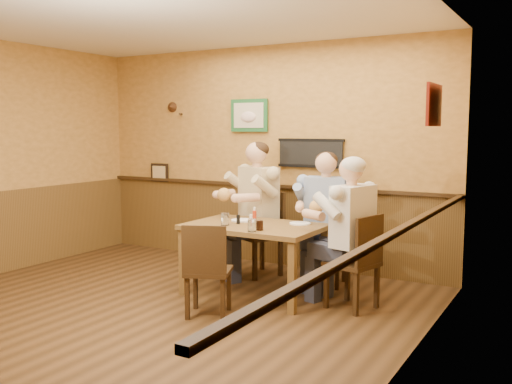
# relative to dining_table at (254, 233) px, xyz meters

# --- Properties ---
(room) EXTENTS (5.02, 5.03, 2.81)m
(room) POSITION_rel_dining_table_xyz_m (-0.49, -0.99, 1.03)
(room) COLOR #34210F
(room) RESTS_ON ground
(dining_table) EXTENTS (1.40, 0.90, 0.75)m
(dining_table) POSITION_rel_dining_table_xyz_m (0.00, 0.00, 0.00)
(dining_table) COLOR brown
(dining_table) RESTS_ON ground
(chair_back_left) EXTENTS (0.61, 0.61, 1.00)m
(chair_back_left) POSITION_rel_dining_table_xyz_m (-0.36, 0.72, -0.16)
(chair_back_left) COLOR #352310
(chair_back_left) RESTS_ON ground
(chair_back_right) EXTENTS (0.50, 0.50, 0.94)m
(chair_back_right) POSITION_rel_dining_table_xyz_m (0.50, 0.73, -0.19)
(chair_back_right) COLOR #352310
(chair_back_right) RESTS_ON ground
(chair_right_end) EXTENTS (0.53, 0.53, 0.93)m
(chair_right_end) POSITION_rel_dining_table_xyz_m (1.06, 0.07, -0.19)
(chair_right_end) COLOR #352310
(chair_right_end) RESTS_ON ground
(chair_near_side) EXTENTS (0.53, 0.53, 0.88)m
(chair_near_side) POSITION_rel_dining_table_xyz_m (-0.03, -0.80, -0.22)
(chair_near_side) COLOR #352310
(chair_near_side) RESTS_ON ground
(diner_tan_shirt) EXTENTS (0.88, 0.88, 1.43)m
(diner_tan_shirt) POSITION_rel_dining_table_xyz_m (-0.36, 0.72, 0.06)
(diner_tan_shirt) COLOR beige
(diner_tan_shirt) RESTS_ON ground
(diner_blue_polo) EXTENTS (0.72, 0.72, 1.34)m
(diner_blue_polo) POSITION_rel_dining_table_xyz_m (0.50, 0.73, 0.01)
(diner_blue_polo) COLOR #7D94BC
(diner_blue_polo) RESTS_ON ground
(diner_white_elder) EXTENTS (0.75, 0.75, 1.33)m
(diner_white_elder) POSITION_rel_dining_table_xyz_m (1.06, 0.07, 0.01)
(diner_white_elder) COLOR silver
(diner_white_elder) RESTS_ON ground
(water_glass_left) EXTENTS (0.11, 0.11, 0.13)m
(water_glass_left) POSITION_rel_dining_table_xyz_m (-0.24, -0.20, 0.16)
(water_glass_left) COLOR white
(water_glass_left) RESTS_ON dining_table
(water_glass_mid) EXTENTS (0.09, 0.09, 0.12)m
(water_glass_mid) POSITION_rel_dining_table_xyz_m (0.19, -0.38, 0.15)
(water_glass_mid) COLOR white
(water_glass_mid) RESTS_ON dining_table
(cola_tumbler) EXTENTS (0.08, 0.08, 0.10)m
(cola_tumbler) POSITION_rel_dining_table_xyz_m (0.22, -0.27, 0.14)
(cola_tumbler) COLOR black
(cola_tumbler) RESTS_ON dining_table
(hot_sauce_bottle) EXTENTS (0.04, 0.04, 0.17)m
(hot_sauce_bottle) POSITION_rel_dining_table_xyz_m (0.02, -0.04, 0.18)
(hot_sauce_bottle) COLOR #B23013
(hot_sauce_bottle) RESTS_ON dining_table
(salt_shaker) EXTENTS (0.04, 0.04, 0.09)m
(salt_shaker) POSITION_rel_dining_table_xyz_m (-0.07, 0.06, 0.14)
(salt_shaker) COLOR silver
(salt_shaker) RESTS_ON dining_table
(pepper_shaker) EXTENTS (0.05, 0.05, 0.10)m
(pepper_shaker) POSITION_rel_dining_table_xyz_m (-0.16, -0.06, 0.14)
(pepper_shaker) COLOR black
(pepper_shaker) RESTS_ON dining_table
(plate_far_left) EXTENTS (0.24, 0.24, 0.02)m
(plate_far_left) POSITION_rel_dining_table_xyz_m (-0.23, 0.13, 0.10)
(plate_far_left) COLOR white
(plate_far_left) RESTS_ON dining_table
(plate_far_right) EXTENTS (0.25, 0.25, 0.01)m
(plate_far_right) POSITION_rel_dining_table_xyz_m (0.41, 0.26, 0.10)
(plate_far_right) COLOR white
(plate_far_right) RESTS_ON dining_table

